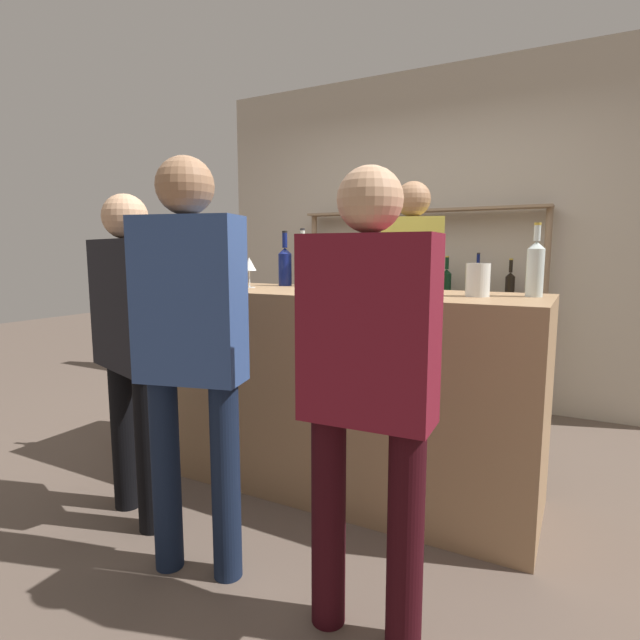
{
  "coord_description": "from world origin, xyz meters",
  "views": [
    {
      "loc": [
        1.26,
        -2.37,
        1.29
      ],
      "look_at": [
        0.0,
        0.0,
        0.92
      ],
      "focal_mm": 28.0,
      "sensor_mm": 36.0,
      "label": 1
    }
  ],
  "objects_px": {
    "wine_glass": "(249,265)",
    "server_behind_counter": "(411,289)",
    "counter_bottle_1": "(303,265)",
    "cork_jar": "(478,280)",
    "counter_bottle_3": "(535,267)",
    "customer_left": "(131,336)",
    "counter_bottle_2": "(285,265)",
    "counter_bottle_0": "(164,263)",
    "customer_center": "(190,336)",
    "customer_right": "(368,374)"
  },
  "relations": [
    {
      "from": "counter_bottle_2",
      "to": "customer_left",
      "type": "relative_size",
      "value": 0.21
    },
    {
      "from": "counter_bottle_1",
      "to": "customer_center",
      "type": "xyz_separation_m",
      "value": [
        0.19,
        -1.2,
        -0.24
      ]
    },
    {
      "from": "counter_bottle_1",
      "to": "customer_left",
      "type": "distance_m",
      "value": 1.11
    },
    {
      "from": "counter_bottle_1",
      "to": "customer_right",
      "type": "height_order",
      "value": "customer_right"
    },
    {
      "from": "counter_bottle_1",
      "to": "customer_left",
      "type": "bearing_deg",
      "value": -108.77
    },
    {
      "from": "counter_bottle_1",
      "to": "cork_jar",
      "type": "bearing_deg",
      "value": -11.9
    },
    {
      "from": "cork_jar",
      "to": "counter_bottle_1",
      "type": "bearing_deg",
      "value": 168.1
    },
    {
      "from": "customer_center",
      "to": "customer_left",
      "type": "bearing_deg",
      "value": 56.49
    },
    {
      "from": "counter_bottle_3",
      "to": "customer_right",
      "type": "relative_size",
      "value": 0.22
    },
    {
      "from": "server_behind_counter",
      "to": "counter_bottle_1",
      "type": "bearing_deg",
      "value": -57.99
    },
    {
      "from": "counter_bottle_1",
      "to": "customer_center",
      "type": "height_order",
      "value": "customer_center"
    },
    {
      "from": "counter_bottle_1",
      "to": "server_behind_counter",
      "type": "xyz_separation_m",
      "value": [
        0.49,
        0.59,
        -0.17
      ]
    },
    {
      "from": "counter_bottle_3",
      "to": "wine_glass",
      "type": "height_order",
      "value": "counter_bottle_3"
    },
    {
      "from": "counter_bottle_0",
      "to": "customer_left",
      "type": "relative_size",
      "value": 0.23
    },
    {
      "from": "wine_glass",
      "to": "server_behind_counter",
      "type": "bearing_deg",
      "value": 50.68
    },
    {
      "from": "cork_jar",
      "to": "customer_right",
      "type": "xyz_separation_m",
      "value": [
        -0.15,
        -0.96,
        -0.25
      ]
    },
    {
      "from": "counter_bottle_3",
      "to": "customer_center",
      "type": "height_order",
      "value": "customer_center"
    },
    {
      "from": "counter_bottle_3",
      "to": "wine_glass",
      "type": "xyz_separation_m",
      "value": [
        -1.51,
        -0.14,
        -0.0
      ]
    },
    {
      "from": "counter_bottle_1",
      "to": "counter_bottle_3",
      "type": "distance_m",
      "value": 1.31
    },
    {
      "from": "counter_bottle_1",
      "to": "server_behind_counter",
      "type": "distance_m",
      "value": 0.78
    },
    {
      "from": "counter_bottle_1",
      "to": "customer_center",
      "type": "bearing_deg",
      "value": -80.78
    },
    {
      "from": "wine_glass",
      "to": "cork_jar",
      "type": "height_order",
      "value": "wine_glass"
    },
    {
      "from": "counter_bottle_2",
      "to": "wine_glass",
      "type": "height_order",
      "value": "counter_bottle_2"
    },
    {
      "from": "cork_jar",
      "to": "counter_bottle_0",
      "type": "bearing_deg",
      "value": -174.88
    },
    {
      "from": "counter_bottle_2",
      "to": "cork_jar",
      "type": "relative_size",
      "value": 2.15
    },
    {
      "from": "counter_bottle_1",
      "to": "counter_bottle_3",
      "type": "bearing_deg",
      "value": -5.2
    },
    {
      "from": "counter_bottle_1",
      "to": "cork_jar",
      "type": "height_order",
      "value": "counter_bottle_1"
    },
    {
      "from": "counter_bottle_3",
      "to": "customer_right",
      "type": "bearing_deg",
      "value": -109.74
    },
    {
      "from": "counter_bottle_1",
      "to": "cork_jar",
      "type": "distance_m",
      "value": 1.09
    },
    {
      "from": "customer_left",
      "to": "counter_bottle_2",
      "type": "bearing_deg",
      "value": 5.75
    },
    {
      "from": "counter_bottle_2",
      "to": "server_behind_counter",
      "type": "distance_m",
      "value": 0.87
    },
    {
      "from": "cork_jar",
      "to": "customer_right",
      "type": "distance_m",
      "value": 1.0
    },
    {
      "from": "customer_left",
      "to": "counter_bottle_1",
      "type": "bearing_deg",
      "value": 0.11
    },
    {
      "from": "counter_bottle_3",
      "to": "customer_left",
      "type": "height_order",
      "value": "customer_left"
    },
    {
      "from": "server_behind_counter",
      "to": "customer_center",
      "type": "bearing_deg",
      "value": -27.59
    },
    {
      "from": "customer_center",
      "to": "server_behind_counter",
      "type": "distance_m",
      "value": 1.81
    },
    {
      "from": "counter_bottle_2",
      "to": "server_behind_counter",
      "type": "xyz_separation_m",
      "value": [
        0.6,
        0.61,
        -0.16
      ]
    },
    {
      "from": "counter_bottle_3",
      "to": "customer_left",
      "type": "relative_size",
      "value": 0.22
    },
    {
      "from": "cork_jar",
      "to": "wine_glass",
      "type": "bearing_deg",
      "value": -178.38
    },
    {
      "from": "counter_bottle_2",
      "to": "server_behind_counter",
      "type": "relative_size",
      "value": 0.19
    },
    {
      "from": "cork_jar",
      "to": "counter_bottle_3",
      "type": "bearing_deg",
      "value": 24.47
    },
    {
      "from": "counter_bottle_1",
      "to": "counter_bottle_2",
      "type": "relative_size",
      "value": 1.04
    },
    {
      "from": "counter_bottle_2",
      "to": "counter_bottle_3",
      "type": "bearing_deg",
      "value": -3.94
    },
    {
      "from": "counter_bottle_2",
      "to": "customer_left",
      "type": "bearing_deg",
      "value": -103.12
    },
    {
      "from": "counter_bottle_2",
      "to": "server_behind_counter",
      "type": "bearing_deg",
      "value": 45.27
    },
    {
      "from": "counter_bottle_0",
      "to": "counter_bottle_3",
      "type": "height_order",
      "value": "counter_bottle_0"
    },
    {
      "from": "wine_glass",
      "to": "customer_left",
      "type": "bearing_deg",
      "value": -100.44
    },
    {
      "from": "customer_left",
      "to": "customer_center",
      "type": "bearing_deg",
      "value": -90.25
    },
    {
      "from": "customer_right",
      "to": "customer_center",
      "type": "relative_size",
      "value": 0.95
    },
    {
      "from": "customer_center",
      "to": "counter_bottle_3",
      "type": "bearing_deg",
      "value": -60.27
    }
  ]
}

